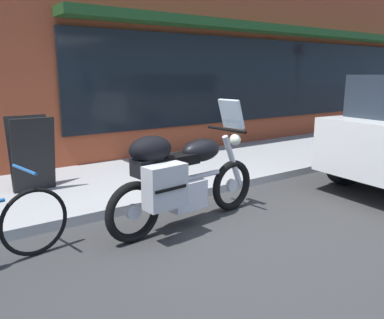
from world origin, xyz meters
name	(u,v)px	position (x,y,z in m)	size (l,w,h in m)	color
ground_plane	(239,233)	(0.00, 0.00, 0.00)	(80.00, 80.00, 0.00)	#323232
touring_motorcycle	(181,176)	(-0.43, 0.50, 0.60)	(2.10, 0.80, 1.40)	black
sandwich_board_sign	(32,154)	(-1.49, 2.55, 0.63)	(0.55, 0.43, 1.01)	black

